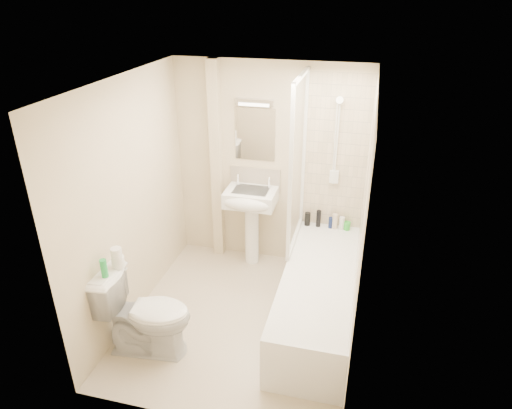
# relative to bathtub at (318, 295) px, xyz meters

# --- Properties ---
(floor) EXTENTS (2.50, 2.50, 0.00)m
(floor) POSITION_rel_bathtub_xyz_m (-0.75, -0.20, -0.29)
(floor) COLOR beige
(floor) RESTS_ON ground
(wall_back) EXTENTS (2.20, 0.02, 2.40)m
(wall_back) POSITION_rel_bathtub_xyz_m (-0.75, 1.05, 0.91)
(wall_back) COLOR beige
(wall_back) RESTS_ON ground
(wall_left) EXTENTS (0.02, 2.50, 2.40)m
(wall_left) POSITION_rel_bathtub_xyz_m (-1.85, -0.20, 0.91)
(wall_left) COLOR beige
(wall_left) RESTS_ON ground
(wall_right) EXTENTS (0.02, 2.50, 2.40)m
(wall_right) POSITION_rel_bathtub_xyz_m (0.35, -0.20, 0.91)
(wall_right) COLOR beige
(wall_right) RESTS_ON ground
(ceiling) EXTENTS (2.20, 2.50, 0.02)m
(ceiling) POSITION_rel_bathtub_xyz_m (-0.75, -0.20, 2.11)
(ceiling) COLOR white
(ceiling) RESTS_ON wall_back
(tile_back) EXTENTS (0.70, 0.01, 1.75)m
(tile_back) POSITION_rel_bathtub_xyz_m (0.00, 1.04, 1.14)
(tile_back) COLOR beige
(tile_back) RESTS_ON wall_back
(tile_right) EXTENTS (0.01, 2.10, 1.75)m
(tile_right) POSITION_rel_bathtub_xyz_m (0.34, 0.00, 1.14)
(tile_right) COLOR beige
(tile_right) RESTS_ON wall_right
(pipe_boxing) EXTENTS (0.12, 0.12, 2.40)m
(pipe_boxing) POSITION_rel_bathtub_xyz_m (-1.37, 0.99, 0.91)
(pipe_boxing) COLOR beige
(pipe_boxing) RESTS_ON ground
(splashback) EXTENTS (0.60, 0.02, 0.30)m
(splashback) POSITION_rel_bathtub_xyz_m (-0.92, 1.04, 0.74)
(splashback) COLOR beige
(splashback) RESTS_ON wall_back
(mirror) EXTENTS (0.46, 0.01, 0.60)m
(mirror) POSITION_rel_bathtub_xyz_m (-0.92, 1.04, 1.29)
(mirror) COLOR white
(mirror) RESTS_ON wall_back
(strip_light) EXTENTS (0.42, 0.07, 0.07)m
(strip_light) POSITION_rel_bathtub_xyz_m (-0.92, 1.02, 1.66)
(strip_light) COLOR silver
(strip_light) RESTS_ON wall_back
(bathtub) EXTENTS (0.70, 2.10, 0.55)m
(bathtub) POSITION_rel_bathtub_xyz_m (0.00, 0.00, 0.00)
(bathtub) COLOR white
(bathtub) RESTS_ON ground
(shower_screen) EXTENTS (0.04, 0.92, 1.80)m
(shower_screen) POSITION_rel_bathtub_xyz_m (-0.35, 0.60, 1.16)
(shower_screen) COLOR white
(shower_screen) RESTS_ON bathtub
(shower_fixture) EXTENTS (0.10, 0.16, 0.99)m
(shower_fixture) POSITION_rel_bathtub_xyz_m (-0.00, 0.99, 1.26)
(shower_fixture) COLOR white
(shower_fixture) RESTS_ON wall_back
(pedestal_sink) EXTENTS (0.58, 0.51, 1.11)m
(pedestal_sink) POSITION_rel_bathtub_xyz_m (-0.92, 0.81, 0.49)
(pedestal_sink) COLOR white
(pedestal_sink) RESTS_ON ground
(bottle_black_a) EXTENTS (0.07, 0.07, 0.16)m
(bottle_black_a) POSITION_rel_bathtub_xyz_m (-0.26, 0.96, 0.34)
(bottle_black_a) COLOR black
(bottle_black_a) RESTS_ON bathtub
(bottle_black_b) EXTENTS (0.05, 0.05, 0.20)m
(bottle_black_b) POSITION_rel_bathtub_xyz_m (-0.14, 0.96, 0.36)
(bottle_black_b) COLOR black
(bottle_black_b) RESTS_ON bathtub
(bottle_blue) EXTENTS (0.05, 0.05, 0.13)m
(bottle_blue) POSITION_rel_bathtub_xyz_m (0.01, 0.96, 0.33)
(bottle_blue) COLOR #111E4E
(bottle_blue) RESTS_ON bathtub
(bottle_cream) EXTENTS (0.06, 0.06, 0.18)m
(bottle_cream) POSITION_rel_bathtub_xyz_m (0.05, 0.96, 0.35)
(bottle_cream) COLOR beige
(bottle_cream) RESTS_ON bathtub
(bottle_white_b) EXTENTS (0.06, 0.06, 0.15)m
(bottle_white_b) POSITION_rel_bathtub_xyz_m (0.13, 0.96, 0.34)
(bottle_white_b) COLOR silver
(bottle_white_b) RESTS_ON bathtub
(bottle_green) EXTENTS (0.07, 0.07, 0.10)m
(bottle_green) POSITION_rel_bathtub_xyz_m (0.20, 0.96, 0.31)
(bottle_green) COLOR green
(bottle_green) RESTS_ON bathtub
(toilet) EXTENTS (0.63, 0.91, 0.84)m
(toilet) POSITION_rel_bathtub_xyz_m (-1.47, -0.82, 0.13)
(toilet) COLOR white
(toilet) RESTS_ON ground
(toilet_roll_lower) EXTENTS (0.11, 0.11, 0.10)m
(toilet_roll_lower) POSITION_rel_bathtub_xyz_m (-1.72, -0.74, 0.60)
(toilet_roll_lower) COLOR white
(toilet_roll_lower) RESTS_ON toilet
(toilet_roll_upper) EXTENTS (0.10, 0.10, 0.10)m
(toilet_roll_upper) POSITION_rel_bathtub_xyz_m (-1.72, -0.76, 0.70)
(toilet_roll_upper) COLOR white
(toilet_roll_upper) RESTS_ON toilet_roll_lower
(green_bottle) EXTENTS (0.06, 0.06, 0.17)m
(green_bottle) POSITION_rel_bathtub_xyz_m (-1.76, -0.91, 0.63)
(green_bottle) COLOR green
(green_bottle) RESTS_ON toilet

